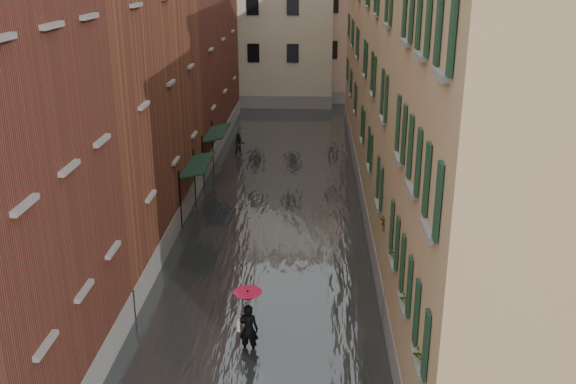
# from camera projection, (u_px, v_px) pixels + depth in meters

# --- Properties ---
(ground) EXTENTS (120.00, 120.00, 0.00)m
(ground) POSITION_uv_depth(u_px,v_px,m) (252.00, 363.00, 18.76)
(ground) COLOR #545557
(ground) RESTS_ON ground
(floodwater) EXTENTS (10.00, 60.00, 0.20)m
(floodwater) POSITION_uv_depth(u_px,v_px,m) (278.00, 203.00, 30.94)
(floodwater) COLOR #404547
(floodwater) RESTS_ON ground
(building_left_mid) EXTENTS (6.00, 14.00, 12.50)m
(building_left_mid) POSITION_uv_depth(u_px,v_px,m) (95.00, 91.00, 25.37)
(building_left_mid) COLOR brown
(building_left_mid) RESTS_ON ground
(building_left_far) EXTENTS (6.00, 16.00, 14.00)m
(building_left_far) POSITION_uv_depth(u_px,v_px,m) (173.00, 32.00, 39.22)
(building_left_far) COLOR brown
(building_left_far) RESTS_ON ground
(building_right_near) EXTENTS (6.00, 8.00, 11.50)m
(building_right_near) POSITION_uv_depth(u_px,v_px,m) (544.00, 209.00, 14.65)
(building_right_near) COLOR tan
(building_right_near) RESTS_ON ground
(building_right_mid) EXTENTS (6.00, 14.00, 13.00)m
(building_right_mid) POSITION_uv_depth(u_px,v_px,m) (452.00, 87.00, 24.74)
(building_right_mid) COLOR tan
(building_right_mid) RESTS_ON ground
(building_right_far) EXTENTS (6.00, 16.00, 11.50)m
(building_right_far) POSITION_uv_depth(u_px,v_px,m) (402.00, 54.00, 39.09)
(building_right_far) COLOR tan
(building_right_far) RESTS_ON ground
(building_end_cream) EXTENTS (12.00, 9.00, 13.00)m
(building_end_cream) POSITION_uv_depth(u_px,v_px,m) (258.00, 21.00, 52.39)
(building_end_cream) COLOR beige
(building_end_cream) RESTS_ON ground
(building_end_pink) EXTENTS (10.00, 9.00, 12.00)m
(building_end_pink) POSITION_uv_depth(u_px,v_px,m) (366.00, 25.00, 54.08)
(building_end_pink) COLOR tan
(building_end_pink) RESTS_ON ground
(awning_near) EXTENTS (1.09, 3.41, 2.80)m
(awning_near) POSITION_uv_depth(u_px,v_px,m) (197.00, 166.00, 28.54)
(awning_near) COLOR black
(awning_near) RESTS_ON ground
(awning_far) EXTENTS (1.09, 3.31, 2.80)m
(awning_far) POSITION_uv_depth(u_px,v_px,m) (216.00, 134.00, 33.91)
(awning_far) COLOR black
(awning_far) RESTS_ON ground
(window_planters) EXTENTS (0.59, 8.31, 0.84)m
(window_planters) POSITION_uv_depth(u_px,v_px,m) (404.00, 267.00, 16.82)
(window_planters) COLOR brown
(window_planters) RESTS_ON ground
(pedestrian_main) EXTENTS (0.86, 0.86, 2.06)m
(pedestrian_main) POSITION_uv_depth(u_px,v_px,m) (248.00, 318.00, 18.85)
(pedestrian_main) COLOR black
(pedestrian_main) RESTS_ON ground
(pedestrian_far) EXTENTS (0.80, 0.69, 1.40)m
(pedestrian_far) POSITION_uv_depth(u_px,v_px,m) (239.00, 145.00, 38.51)
(pedestrian_far) COLOR black
(pedestrian_far) RESTS_ON ground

